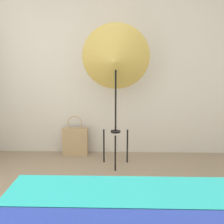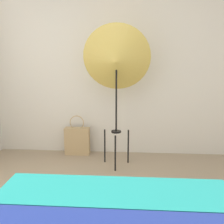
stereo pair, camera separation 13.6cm
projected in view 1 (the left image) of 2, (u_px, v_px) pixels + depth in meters
name	position (u px, v px, depth m)	size (l,w,h in m)	color
wall_back	(102.00, 65.00, 3.73)	(8.00, 0.05, 2.60)	silver
photo_umbrella	(116.00, 60.00, 3.20)	(0.85, 0.43, 1.81)	black
tote_bag	(75.00, 141.00, 3.81)	(0.36, 0.14, 0.58)	tan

